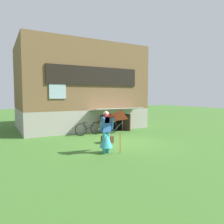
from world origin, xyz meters
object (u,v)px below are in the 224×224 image
at_px(bicycle_black, 89,129).
at_px(wooden_crate, 107,139).
at_px(person, 106,135).
at_px(bicycle_yellow, 104,128).
at_px(kite, 121,121).

distance_m(bicycle_black, wooden_crate, 2.23).
relative_size(person, wooden_crate, 3.39).
relative_size(person, bicycle_yellow, 1.02).
xyz_separation_m(bicycle_yellow, wooden_crate, (-0.95, -2.22, -0.19)).
xyz_separation_m(bicycle_yellow, bicycle_black, (-0.97, -0.00, 0.01)).
xyz_separation_m(kite, wooden_crate, (0.53, 2.12, -1.10)).
xyz_separation_m(person, wooden_crate, (0.84, 1.53, -0.52)).
bearing_deg(wooden_crate, bicycle_black, 90.39).
bearing_deg(wooden_crate, kite, -104.10).
bearing_deg(kite, wooden_crate, 75.90).
bearing_deg(kite, person, 117.96).
distance_m(person, kite, 0.89).
height_order(person, bicycle_black, person).
distance_m(person, wooden_crate, 1.83).
xyz_separation_m(kite, bicycle_yellow, (1.48, 4.34, -0.91)).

